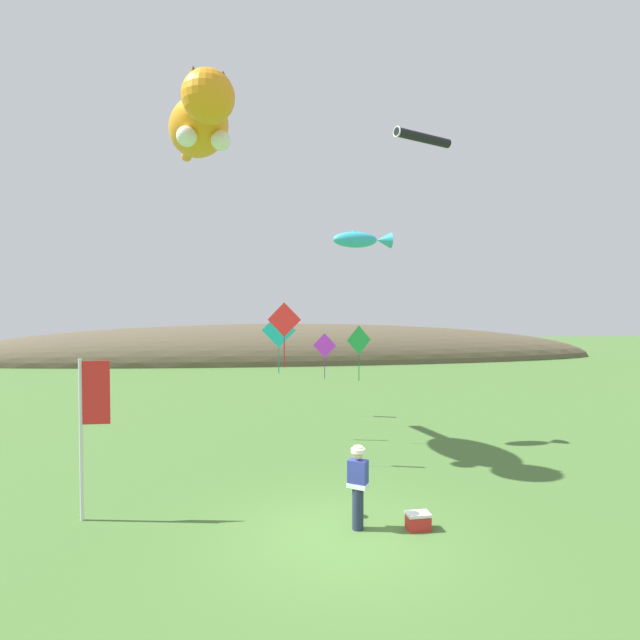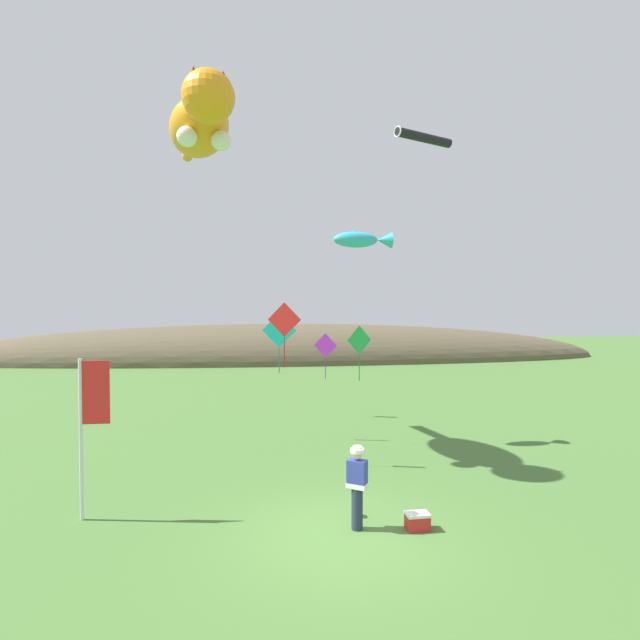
% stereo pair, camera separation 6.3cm
% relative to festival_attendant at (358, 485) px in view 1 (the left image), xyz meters
% --- Properties ---
extents(ground_plane, '(120.00, 120.00, 0.00)m').
position_rel_festival_attendant_xyz_m(ground_plane, '(-0.36, -0.30, -0.95)').
color(ground_plane, '#477033').
extents(distant_hill_ridge, '(57.74, 11.00, 6.23)m').
position_rel_festival_attendant_xyz_m(distant_hill_ridge, '(-0.36, 33.29, -0.95)').
color(distant_hill_ridge, brown).
rests_on(distant_hill_ridge, ground).
extents(festival_attendant, '(0.49, 0.45, 1.77)m').
position_rel_festival_attendant_xyz_m(festival_attendant, '(0.00, 0.00, 0.00)').
color(festival_attendant, '#232D47').
rests_on(festival_attendant, ground).
extents(kite_spool, '(0.15, 0.21, 0.21)m').
position_rel_festival_attendant_xyz_m(kite_spool, '(0.10, 0.62, -0.85)').
color(kite_spool, olive).
rests_on(kite_spool, ground).
extents(picnic_cooler, '(0.50, 0.35, 0.36)m').
position_rel_festival_attendant_xyz_m(picnic_cooler, '(1.26, -0.17, -0.77)').
color(picnic_cooler, red).
rests_on(picnic_cooler, ground).
extents(festival_banner_pole, '(0.66, 0.08, 3.58)m').
position_rel_festival_attendant_xyz_m(festival_banner_pole, '(-5.79, 1.16, 1.38)').
color(festival_banner_pole, silver).
rests_on(festival_banner_pole, ground).
extents(kite_giant_cat, '(2.66, 6.45, 1.99)m').
position_rel_festival_attendant_xyz_m(kite_giant_cat, '(-3.90, 6.04, 9.55)').
color(kite_giant_cat, orange).
extents(kite_fish_windsock, '(2.08, 0.66, 0.63)m').
position_rel_festival_attendant_xyz_m(kite_fish_windsock, '(1.44, 6.71, 6.05)').
color(kite_fish_windsock, '#33B2CC').
extents(kite_tube_streamer, '(2.68, 1.52, 0.44)m').
position_rel_festival_attendant_xyz_m(kite_tube_streamer, '(4.40, 9.14, 10.45)').
color(kite_tube_streamer, black).
extents(kite_diamond_red, '(0.97, 0.34, 1.92)m').
position_rel_festival_attendant_xyz_m(kite_diamond_red, '(-1.34, 4.41, 3.34)').
color(kite_diamond_red, red).
extents(kite_diamond_teal, '(1.19, 0.31, 2.13)m').
position_rel_festival_attendant_xyz_m(kite_diamond_teal, '(-1.39, 7.30, 2.89)').
color(kite_diamond_teal, '#19BFBF').
extents(kite_diamond_green, '(0.92, 0.44, 1.90)m').
position_rel_festival_attendant_xyz_m(kite_diamond_green, '(1.31, 6.49, 2.57)').
color(kite_diamond_green, green).
extents(kite_diamond_violet, '(0.94, 0.47, 1.94)m').
position_rel_festival_attendant_xyz_m(kite_diamond_violet, '(0.68, 10.70, 2.06)').
color(kite_diamond_violet, purple).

